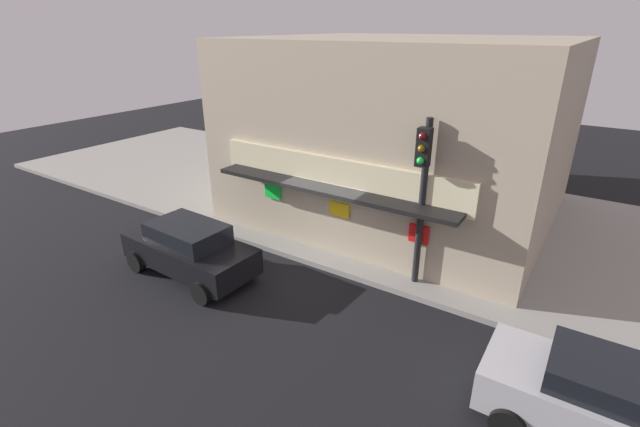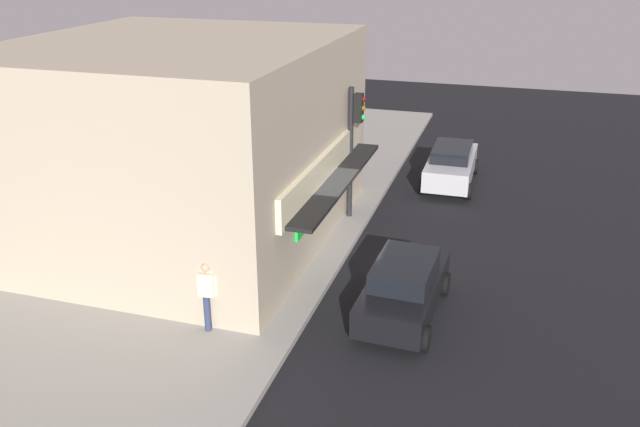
% 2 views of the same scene
% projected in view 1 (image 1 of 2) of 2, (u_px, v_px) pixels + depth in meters
% --- Properties ---
extents(ground_plane, '(55.78, 55.78, 0.00)m').
position_uv_depth(ground_plane, '(315.00, 268.00, 13.44)').
color(ground_plane, black).
extents(sidewalk, '(37.19, 10.76, 0.17)m').
position_uv_depth(sidewalk, '(392.00, 208.00, 17.54)').
color(sidewalk, gray).
rests_on(sidewalk, ground_plane).
extents(corner_building, '(10.68, 10.31, 6.20)m').
position_uv_depth(corner_building, '(404.00, 128.00, 16.34)').
color(corner_building, tan).
rests_on(corner_building, sidewalk).
extents(traffic_light, '(0.32, 0.58, 4.54)m').
position_uv_depth(traffic_light, '(422.00, 183.00, 11.22)').
color(traffic_light, black).
rests_on(traffic_light, sidewalk).
extents(fire_hydrant, '(0.46, 0.22, 0.76)m').
position_uv_depth(fire_hydrant, '(483.00, 282.00, 11.69)').
color(fire_hydrant, gold).
rests_on(fire_hydrant, sidewalk).
extents(trash_can, '(0.56, 0.56, 0.95)m').
position_uv_depth(trash_can, '(461.00, 252.00, 13.02)').
color(trash_can, '#2D2D2D').
rests_on(trash_can, sidewalk).
extents(pedestrian, '(0.43, 0.54, 1.79)m').
position_uv_depth(pedestrian, '(236.00, 181.00, 17.29)').
color(pedestrian, navy).
rests_on(pedestrian, sidewalk).
extents(potted_plant_by_doorway, '(0.72, 0.72, 1.12)m').
position_uv_depth(potted_plant_by_doorway, '(310.00, 202.00, 16.16)').
color(potted_plant_by_doorway, '#59595B').
rests_on(potted_plant_by_doorway, sidewalk).
extents(parked_car_silver, '(4.46, 1.98, 1.57)m').
position_uv_depth(parked_car_silver, '(621.00, 408.00, 7.49)').
color(parked_car_silver, '#B7B7BC').
rests_on(parked_car_silver, ground_plane).
extents(parked_car_black, '(4.17, 2.07, 1.58)m').
position_uv_depth(parked_car_black, '(190.00, 249.00, 12.83)').
color(parked_car_black, black).
rests_on(parked_car_black, ground_plane).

